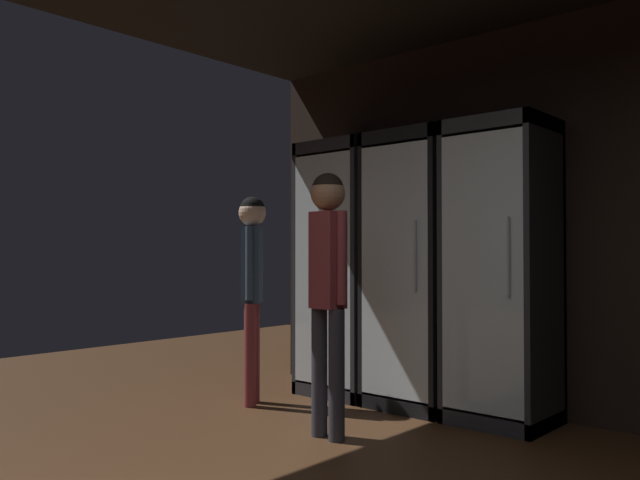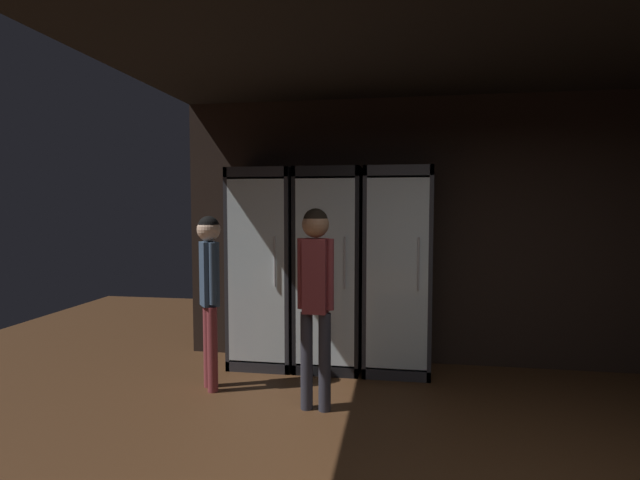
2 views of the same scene
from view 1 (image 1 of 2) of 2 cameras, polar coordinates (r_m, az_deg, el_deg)
name	(u,v)px [view 1 (image 1 of 2)]	position (r m, az deg, el deg)	size (l,w,h in m)	color
wall_back	(624,215)	(4.64, 25.21, 2.02)	(6.00, 0.06, 2.80)	black
cooler_far_left	(349,271)	(5.35, 2.53, -2.71)	(0.66, 0.61, 2.06)	#2B2B30
cooler_left	(419,272)	(4.95, 8.74, -2.83)	(0.66, 0.61, 2.06)	black
cooler_center	(504,275)	(4.61, 15.93, -3.01)	(0.66, 0.61, 2.06)	#2B2B30
shopper_near	(328,270)	(4.04, 0.69, -2.67)	(0.30, 0.22, 1.65)	#2D2D38
shopper_far	(252,271)	(4.97, -5.99, -2.74)	(0.22, 0.23, 1.58)	brown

